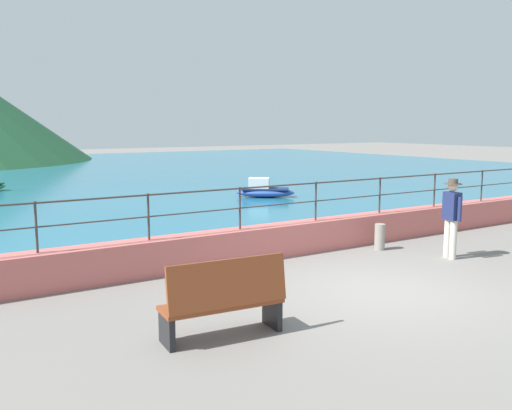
% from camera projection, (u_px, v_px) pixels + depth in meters
% --- Properties ---
extents(ground_plane, '(120.00, 120.00, 0.00)m').
position_uv_depth(ground_plane, '(383.00, 291.00, 9.76)').
color(ground_plane, slate).
extents(promenade_wall, '(20.00, 0.56, 0.70)m').
position_uv_depth(promenade_wall, '(279.00, 240.00, 12.38)').
color(promenade_wall, '#BC605B').
rests_on(promenade_wall, ground).
extents(railing, '(18.44, 0.04, 0.90)m').
position_uv_depth(railing, '(280.00, 196.00, 12.24)').
color(railing, '#383330').
rests_on(railing, promenade_wall).
extents(lake_water, '(64.00, 44.32, 0.06)m').
position_uv_depth(lake_water, '(50.00, 176.00, 31.31)').
color(lake_water, '#236B89').
rests_on(lake_water, ground).
extents(bench_main, '(1.74, 0.71, 1.13)m').
position_uv_depth(bench_main, '(225.00, 299.00, 7.51)').
color(bench_main, brown).
rests_on(bench_main, ground).
extents(person_walking, '(0.38, 0.56, 1.75)m').
position_uv_depth(person_walking, '(451.00, 214.00, 12.01)').
color(person_walking, beige).
rests_on(person_walking, ground).
extents(bollard, '(0.24, 0.24, 0.61)m').
position_uv_depth(bollard, '(380.00, 237.00, 12.93)').
color(bollard, gray).
rests_on(bollard, ground).
extents(boat_1, '(2.38, 2.10, 0.76)m').
position_uv_depth(boat_1, '(264.00, 190.00, 21.92)').
color(boat_1, '#2D4C9E').
rests_on(boat_1, lake_water).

